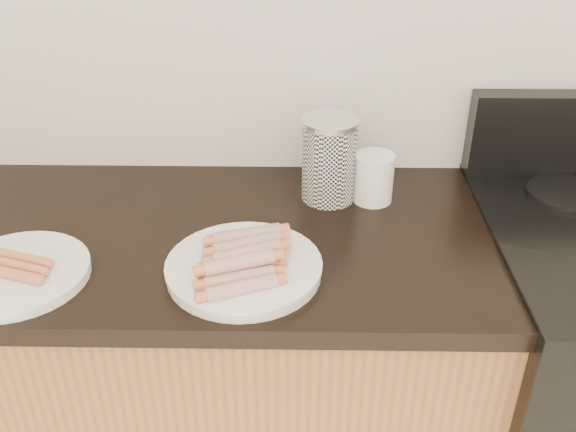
{
  "coord_description": "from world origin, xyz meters",
  "views": [
    {
      "loc": [
        -0.0,
        0.56,
        1.62
      ],
      "look_at": [
        -0.02,
        1.62,
        0.98
      ],
      "focal_mm": 40.0,
      "sensor_mm": 36.0,
      "label": 1
    }
  ],
  "objects_px": {
    "side_plate": "(16,274)",
    "mug": "(373,178)",
    "canister": "(329,159)",
    "main_plate": "(244,270)"
  },
  "relations": [
    {
      "from": "side_plate",
      "to": "mug",
      "type": "relative_size",
      "value": 2.43
    },
    {
      "from": "canister",
      "to": "main_plate",
      "type": "bearing_deg",
      "value": -119.46
    },
    {
      "from": "main_plate",
      "to": "mug",
      "type": "distance_m",
      "value": 0.4
    },
    {
      "from": "main_plate",
      "to": "side_plate",
      "type": "relative_size",
      "value": 1.08
    },
    {
      "from": "main_plate",
      "to": "mug",
      "type": "height_order",
      "value": "mug"
    },
    {
      "from": "side_plate",
      "to": "mug",
      "type": "height_order",
      "value": "mug"
    },
    {
      "from": "canister",
      "to": "side_plate",
      "type": "bearing_deg",
      "value": -151.67
    },
    {
      "from": "canister",
      "to": "mug",
      "type": "relative_size",
      "value": 1.72
    },
    {
      "from": "main_plate",
      "to": "mug",
      "type": "bearing_deg",
      "value": 47.26
    },
    {
      "from": "side_plate",
      "to": "mug",
      "type": "distance_m",
      "value": 0.76
    }
  ]
}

